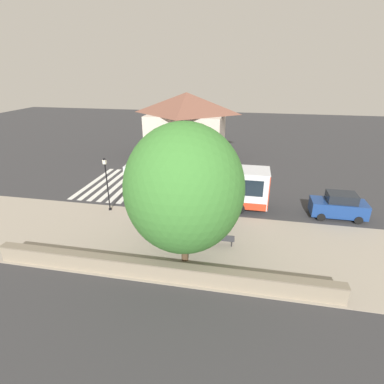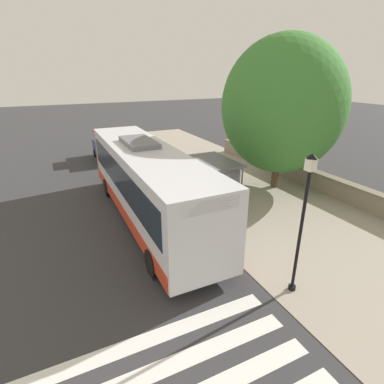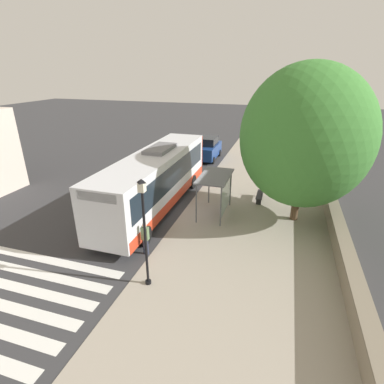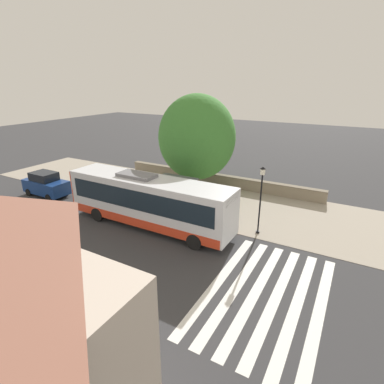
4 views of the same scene
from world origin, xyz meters
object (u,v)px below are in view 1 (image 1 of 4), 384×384
(bus, at_px, (197,184))
(bus_shelter, at_px, (189,201))
(shade_tree, at_px, (184,189))
(parked_car_behind_bus, at_px, (339,206))
(bench, at_px, (222,239))
(street_lamp_near, at_px, (107,180))
(pedestrian, at_px, (135,197))

(bus, relative_size, bus_shelter, 3.82)
(bus_shelter, height_order, shade_tree, shade_tree)
(parked_car_behind_bus, bearing_deg, shade_tree, 126.50)
(bench, bearing_deg, street_lamp_near, 69.94)
(bus, xyz_separation_m, bench, (-6.21, -2.87, -1.43))
(shade_tree, relative_size, parked_car_behind_bus, 2.06)
(street_lamp_near, bearing_deg, bus_shelter, -99.90)
(pedestrian, relative_size, shade_tree, 0.19)
(street_lamp_near, distance_m, parked_car_behind_bus, 18.71)
(shade_tree, bearing_deg, bus, 5.32)
(bus_shelter, xyz_separation_m, bench, (-2.35, -2.76, -1.56))
(street_lamp_near, relative_size, shade_tree, 0.53)
(bus_shelter, distance_m, pedestrian, 5.70)
(pedestrian, bearing_deg, shade_tree, -139.23)
(pedestrian, height_order, shade_tree, shade_tree)
(street_lamp_near, xyz_separation_m, shade_tree, (-5.70, -7.73, 2.14))
(bench, bearing_deg, bus_shelter, 49.53)
(shade_tree, xyz_separation_m, parked_car_behind_bus, (7.97, -10.77, -3.83))
(street_lamp_near, bearing_deg, shade_tree, -126.41)
(bus, xyz_separation_m, shade_tree, (-8.33, -0.78, 2.94))
(pedestrian, xyz_separation_m, bench, (-4.60, -7.88, -0.49))
(parked_car_behind_bus, bearing_deg, street_lamp_near, 96.99)
(pedestrian, bearing_deg, parked_car_behind_bus, -85.67)
(bench, bearing_deg, pedestrian, 59.74)
(bench, distance_m, parked_car_behind_bus, 10.48)
(pedestrian, xyz_separation_m, parked_car_behind_bus, (1.25, -16.56, 0.05))
(shade_tree, bearing_deg, pedestrian, 40.77)
(bus_shelter, relative_size, pedestrian, 1.92)
(bus_shelter, distance_m, bench, 3.95)
(bench, relative_size, shade_tree, 0.20)
(bus_shelter, bearing_deg, parked_car_behind_bus, -72.97)
(bus_shelter, xyz_separation_m, parked_car_behind_bus, (3.50, -11.43, -1.03))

